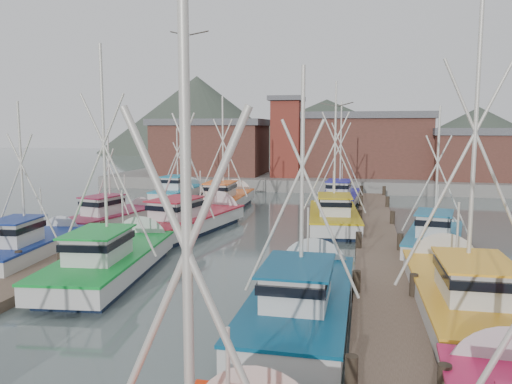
% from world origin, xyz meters
% --- Properties ---
extents(ground, '(260.00, 260.00, 0.00)m').
position_xyz_m(ground, '(0.00, 0.00, 0.00)').
color(ground, '#435150').
rests_on(ground, ground).
extents(dock_left, '(2.30, 46.00, 1.50)m').
position_xyz_m(dock_left, '(-7.00, 4.04, 0.21)').
color(dock_left, brown).
rests_on(dock_left, ground).
extents(dock_right, '(2.30, 46.00, 1.50)m').
position_xyz_m(dock_right, '(7.00, 4.04, 0.21)').
color(dock_right, brown).
rests_on(dock_right, ground).
extents(quay, '(44.00, 16.00, 1.20)m').
position_xyz_m(quay, '(0.00, 37.00, 0.60)').
color(quay, gray).
rests_on(quay, ground).
extents(shed_left, '(12.72, 8.48, 6.20)m').
position_xyz_m(shed_left, '(-11.00, 35.00, 4.34)').
color(shed_left, brown).
rests_on(shed_left, quay).
extents(shed_center, '(14.84, 9.54, 6.90)m').
position_xyz_m(shed_center, '(6.00, 37.00, 4.69)').
color(shed_center, brown).
rests_on(shed_center, quay).
extents(shed_right, '(8.48, 6.36, 5.20)m').
position_xyz_m(shed_right, '(17.00, 34.00, 3.84)').
color(shed_right, brown).
rests_on(shed_right, quay).
extents(lookout_tower, '(3.60, 3.60, 8.50)m').
position_xyz_m(lookout_tower, '(-2.00, 33.00, 5.55)').
color(lookout_tower, maroon).
rests_on(lookout_tower, quay).
extents(distant_hills, '(175.00, 140.00, 42.00)m').
position_xyz_m(distant_hills, '(-12.76, 122.59, 0.00)').
color(distant_hills, '#3E473B').
rests_on(distant_hills, ground).
extents(boat_4, '(4.21, 9.99, 10.57)m').
position_xyz_m(boat_4, '(-4.33, -0.56, 0.69)').
color(boat_4, black).
rests_on(boat_4, ground).
extents(boat_5, '(3.72, 9.73, 9.10)m').
position_xyz_m(boat_5, '(4.29, -3.80, 0.68)').
color(boat_5, black).
rests_on(boat_5, ground).
extents(boat_6, '(3.33, 8.23, 8.17)m').
position_xyz_m(boat_6, '(-9.34, 0.78, 0.68)').
color(boat_6, black).
rests_on(boat_6, ground).
extents(boat_7, '(4.68, 10.06, 11.65)m').
position_xyz_m(boat_7, '(9.58, -2.08, 0.69)').
color(boat_7, black).
rests_on(boat_7, ground).
extents(boat_8, '(5.05, 10.79, 10.05)m').
position_xyz_m(boat_8, '(-4.22, 9.04, 0.68)').
color(boat_8, black).
rests_on(boat_8, ground).
extents(boat_9, '(4.03, 9.77, 10.07)m').
position_xyz_m(boat_9, '(4.30, 12.36, 0.69)').
color(boat_9, black).
rests_on(boat_9, ground).
extents(boat_10, '(3.86, 8.17, 6.88)m').
position_xyz_m(boat_10, '(-9.15, 8.79, 0.68)').
color(boat_10, black).
rests_on(boat_10, ground).
extents(boat_11, '(3.92, 8.32, 8.06)m').
position_xyz_m(boat_11, '(9.87, 6.80, 0.68)').
color(boat_11, black).
rests_on(boat_11, ground).
extents(boat_12, '(3.95, 9.97, 9.74)m').
position_xyz_m(boat_12, '(-4.63, 18.30, 0.68)').
color(boat_12, black).
rests_on(boat_12, ground).
extents(boat_13, '(3.69, 8.97, 9.24)m').
position_xyz_m(boat_13, '(4.35, 21.32, 0.68)').
color(boat_13, black).
rests_on(boat_13, ground).
extents(boat_14, '(2.95, 8.26, 7.01)m').
position_xyz_m(boat_14, '(-9.92, 22.12, 0.68)').
color(boat_14, black).
rests_on(boat_14, ground).
extents(gull_near, '(1.55, 0.65, 0.24)m').
position_xyz_m(gull_near, '(-0.65, -0.86, 9.98)').
color(gull_near, gray).
rests_on(gull_near, ground).
extents(gull_far, '(1.53, 0.66, 0.24)m').
position_xyz_m(gull_far, '(4.87, 3.20, 7.38)').
color(gull_far, gray).
rests_on(gull_far, ground).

